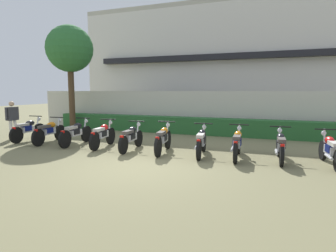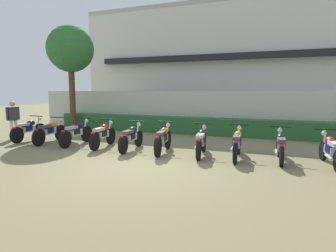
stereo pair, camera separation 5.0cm
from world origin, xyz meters
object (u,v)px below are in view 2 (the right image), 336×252
at_px(parked_car, 159,108).
at_px(motorcycle_in_row_5, 163,139).
at_px(motorcycle_in_row_9, 331,150).
at_px(motorcycle_in_row_1, 50,131).
at_px(tree_near_inspector, 70,50).
at_px(motorcycle_in_row_7, 237,143).
at_px(motorcycle_in_row_3, 103,135).
at_px(motorcycle_in_row_4, 131,137).
at_px(motorcycle_in_row_8, 280,146).
at_px(inspector_person, 13,117).
at_px(motorcycle_in_row_2, 76,133).
at_px(motorcycle_in_row_0, 29,129).
at_px(motorcycle_in_row_6, 201,141).

height_order(parked_car, motorcycle_in_row_5, parked_car).
bearing_deg(motorcycle_in_row_9, motorcycle_in_row_1, 83.09).
distance_m(tree_near_inspector, motorcycle_in_row_7, 10.13).
xyz_separation_m(motorcycle_in_row_3, motorcycle_in_row_4, (1.17, -0.06, -0.01)).
relative_size(parked_car, motorcycle_in_row_4, 2.38).
distance_m(motorcycle_in_row_1, motorcycle_in_row_8, 8.22).
distance_m(tree_near_inspector, motorcycle_in_row_5, 8.19).
height_order(parked_car, motorcycle_in_row_1, parked_car).
relative_size(motorcycle_in_row_8, inspector_person, 1.17).
height_order(motorcycle_in_row_1, motorcycle_in_row_4, motorcycle_in_row_1).
height_order(motorcycle_in_row_2, motorcycle_in_row_8, motorcycle_in_row_2).
distance_m(parked_car, motorcycle_in_row_4, 7.62).
relative_size(motorcycle_in_row_3, inspector_person, 1.18).
bearing_deg(parked_car, motorcycle_in_row_4, -73.73).
relative_size(motorcycle_in_row_2, motorcycle_in_row_8, 1.07).
relative_size(parked_car, motorcycle_in_row_3, 2.43).
xyz_separation_m(motorcycle_in_row_1, motorcycle_in_row_9, (9.47, 0.09, -0.02)).
height_order(motorcycle_in_row_0, motorcycle_in_row_2, motorcycle_in_row_0).
bearing_deg(motorcycle_in_row_9, motorcycle_in_row_0, 82.40).
xyz_separation_m(tree_near_inspector, motorcycle_in_row_4, (5.32, -3.54, -3.60)).
bearing_deg(motorcycle_in_row_2, parked_car, -6.15).
bearing_deg(motorcycle_in_row_6, motorcycle_in_row_3, 82.50).
bearing_deg(motorcycle_in_row_9, motorcycle_in_row_8, 79.13).
bearing_deg(motorcycle_in_row_5, motorcycle_in_row_6, -97.09).
bearing_deg(motorcycle_in_row_5, motorcycle_in_row_4, 82.93).
distance_m(tree_near_inspector, inspector_person, 4.53).
height_order(motorcycle_in_row_4, motorcycle_in_row_6, motorcycle_in_row_6).
relative_size(tree_near_inspector, motorcycle_in_row_4, 2.78).
bearing_deg(inspector_person, motorcycle_in_row_2, -2.99).
height_order(motorcycle_in_row_2, motorcycle_in_row_9, motorcycle_in_row_2).
bearing_deg(motorcycle_in_row_5, motorcycle_in_row_0, 80.81).
height_order(motorcycle_in_row_0, inspector_person, inspector_person).
bearing_deg(motorcycle_in_row_8, motorcycle_in_row_2, 87.76).
bearing_deg(motorcycle_in_row_8, motorcycle_in_row_1, 88.29).
distance_m(motorcycle_in_row_2, motorcycle_in_row_6, 4.79).
distance_m(motorcycle_in_row_5, motorcycle_in_row_8, 3.54).
bearing_deg(motorcycle_in_row_5, tree_near_inspector, 53.34).
bearing_deg(motorcycle_in_row_4, inspector_person, 82.29).
bearing_deg(motorcycle_in_row_5, motorcycle_in_row_7, -96.69).
distance_m(motorcycle_in_row_2, motorcycle_in_row_4, 2.36).
distance_m(motorcycle_in_row_1, motorcycle_in_row_3, 2.36).
bearing_deg(motorcycle_in_row_2, motorcycle_in_row_5, -95.43).
bearing_deg(motorcycle_in_row_8, motorcycle_in_row_5, 89.72).
bearing_deg(motorcycle_in_row_9, motorcycle_in_row_6, 83.58).
relative_size(tree_near_inspector, motorcycle_in_row_7, 2.72).
distance_m(motorcycle_in_row_0, motorcycle_in_row_1, 1.20).
bearing_deg(motorcycle_in_row_0, motorcycle_in_row_6, -95.93).
xyz_separation_m(parked_car, tree_near_inspector, (-3.22, -3.77, 3.10)).
height_order(motorcycle_in_row_0, motorcycle_in_row_9, motorcycle_in_row_0).
bearing_deg(motorcycle_in_row_4, motorcycle_in_row_6, -93.89).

